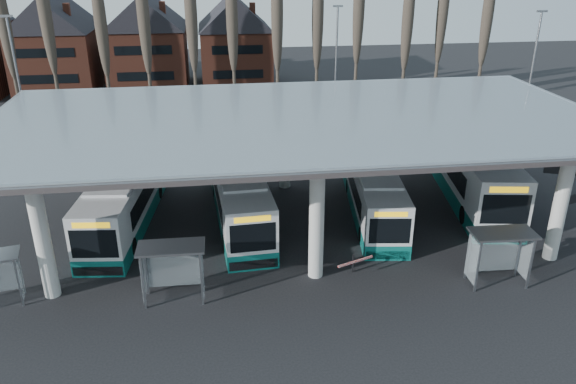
{
  "coord_description": "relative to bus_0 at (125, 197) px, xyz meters",
  "views": [
    {
      "loc": [
        -4.47,
        -20.08,
        14.29
      ],
      "look_at": [
        -0.69,
        7.0,
        2.43
      ],
      "focal_mm": 35.0,
      "sensor_mm": 36.0,
      "label": 1
    }
  ],
  "objects": [
    {
      "name": "ground",
      "position": [
        9.53,
        -9.56,
        -1.53
      ],
      "size": [
        140.0,
        140.0,
        0.0
      ],
      "primitive_type": "plane",
      "color": "black",
      "rests_on": "ground"
    },
    {
      "name": "station_canopy",
      "position": [
        9.53,
        -1.56,
        4.16
      ],
      "size": [
        32.0,
        16.0,
        6.34
      ],
      "color": "silver",
      "rests_on": "ground"
    },
    {
      "name": "poplar_row",
      "position": [
        9.53,
        23.44,
        7.25
      ],
      "size": [
        45.1,
        1.1,
        14.5
      ],
      "color": "#473D33",
      "rests_on": "ground"
    },
    {
      "name": "townhouse_row",
      "position": [
        -6.22,
        34.44,
        4.41
      ],
      "size": [
        36.8,
        10.3,
        12.25
      ],
      "color": "brown",
      "rests_on": "ground"
    },
    {
      "name": "lamp_post_a",
      "position": [
        -8.47,
        12.44,
        3.81
      ],
      "size": [
        0.8,
        0.16,
        10.17
      ],
      "color": "slate",
      "rests_on": "ground"
    },
    {
      "name": "lamp_post_b",
      "position": [
        15.53,
        16.44,
        3.81
      ],
      "size": [
        0.8,
        0.16,
        10.17
      ],
      "color": "slate",
      "rests_on": "ground"
    },
    {
      "name": "lamp_post_c",
      "position": [
        29.53,
        10.44,
        3.81
      ],
      "size": [
        0.8,
        0.16,
        10.17
      ],
      "color": "slate",
      "rests_on": "ground"
    },
    {
      "name": "bus_0",
      "position": [
        0.0,
        0.0,
        0.0
      ],
      "size": [
        3.82,
        11.87,
        3.24
      ],
      "rotation": [
        0.0,
        0.0,
        -0.12
      ],
      "color": "silver",
      "rests_on": "ground"
    },
    {
      "name": "bus_1",
      "position": [
        6.32,
        -0.36,
        0.01
      ],
      "size": [
        3.16,
        11.84,
        3.26
      ],
      "rotation": [
        0.0,
        0.0,
        0.06
      ],
      "color": "silver",
      "rests_on": "ground"
    },
    {
      "name": "bus_2",
      "position": [
        14.06,
        -0.82,
        -0.11
      ],
      "size": [
        3.72,
        11.05,
        3.01
      ],
      "rotation": [
        0.0,
        0.0,
        -0.13
      ],
      "color": "silver",
      "rests_on": "ground"
    },
    {
      "name": "bus_3",
      "position": [
        20.77,
        1.17,
        0.2
      ],
      "size": [
        4.87,
        13.48,
        3.67
      ],
      "rotation": [
        0.0,
        0.0,
        -0.16
      ],
      "color": "silver",
      "rests_on": "ground"
    },
    {
      "name": "shelter_1",
      "position": [
        3.0,
        -8.01,
        0.41
      ],
      "size": [
        2.9,
        1.49,
        2.67
      ],
      "rotation": [
        0.0,
        0.0,
        -0.02
      ],
      "color": "gray",
      "rests_on": "ground"
    },
    {
      "name": "shelter_2",
      "position": [
        17.69,
        -8.77,
        0.42
      ],
      "size": [
        2.93,
        1.55,
        2.67
      ],
      "rotation": [
        0.0,
        0.0,
        -0.04
      ],
      "color": "gray",
      "rests_on": "ground"
    },
    {
      "name": "info_sign_0",
      "position": [
        22.46,
        -6.12,
        0.9
      ],
      "size": [
        1.86,
        0.76,
        2.89
      ],
      "rotation": [
        0.0,
        0.0,
        0.35
      ],
      "color": "black",
      "rests_on": "ground"
    },
    {
      "name": "info_sign_1",
      "position": [
        24.11,
        -3.51,
        1.45
      ],
      "size": [
        2.23,
        1.1,
        3.55
      ],
      "rotation": [
        0.0,
        0.0,
        -0.43
      ],
      "color": "black",
      "rests_on": "ground"
    },
    {
      "name": "barrier",
      "position": [
        11.35,
        -7.37,
        -0.77
      ],
      "size": [
        1.84,
        0.88,
        0.97
      ],
      "rotation": [
        0.0,
        0.0,
        0.38
      ],
      "color": "black",
      "rests_on": "ground"
    }
  ]
}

